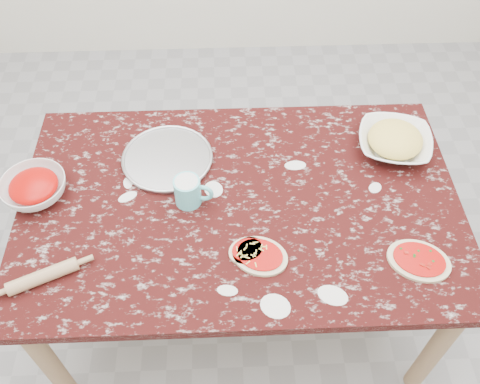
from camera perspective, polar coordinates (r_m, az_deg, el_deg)
name	(u,v)px	position (r m, az deg, el deg)	size (l,w,h in m)	color
ground	(240,298)	(2.49, 0.00, -11.70)	(4.00, 4.00, 0.00)	gray
worktable	(240,214)	(1.92, 0.00, -2.50)	(1.60, 1.00, 0.75)	black
pizza_tray	(168,159)	(2.00, -8.07, 3.68)	(0.34, 0.34, 0.01)	#B2B2B7
sauce_bowl	(35,188)	(1.99, -21.88, 0.38)	(0.23, 0.23, 0.07)	white
cheese_bowl	(394,143)	(2.09, 16.76, 5.27)	(0.28, 0.28, 0.07)	white
flour_mug	(189,191)	(1.82, -5.73, 0.10)	(0.14, 0.10, 0.11)	#61D6E0
pizza_left	(260,256)	(1.72, 2.23, -7.11)	(0.23, 0.21, 0.02)	beige
pizza_mid	(247,251)	(1.72, 0.82, -6.55)	(0.16, 0.14, 0.02)	beige
pizza_right	(419,260)	(1.80, 19.27, -7.20)	(0.25, 0.22, 0.02)	beige
rolling_pin	(43,276)	(1.77, -21.08, -8.75)	(0.05, 0.05, 0.23)	tan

